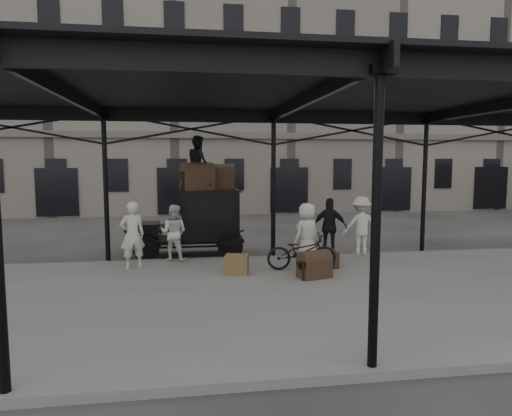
# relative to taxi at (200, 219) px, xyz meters

# --- Properties ---
(ground) EXTENTS (120.00, 120.00, 0.00)m
(ground) POSITION_rel_taxi_xyz_m (2.24, -3.03, -1.20)
(ground) COLOR #383533
(ground) RESTS_ON ground
(platform) EXTENTS (28.00, 8.00, 0.15)m
(platform) POSITION_rel_taxi_xyz_m (2.24, -5.03, -1.13)
(platform) COLOR slate
(platform) RESTS_ON ground
(canopy) EXTENTS (22.50, 9.00, 4.74)m
(canopy) POSITION_rel_taxi_xyz_m (2.24, -4.75, 3.39)
(canopy) COLOR black
(canopy) RESTS_ON ground
(building_frontage) EXTENTS (64.00, 8.00, 14.00)m
(building_frontage) POSITION_rel_taxi_xyz_m (2.24, 14.97, 5.80)
(building_frontage) COLOR slate
(building_frontage) RESTS_ON ground
(taxi) EXTENTS (3.65, 1.55, 2.18)m
(taxi) POSITION_rel_taxi_xyz_m (0.00, 0.00, 0.00)
(taxi) COLOR black
(taxi) RESTS_ON ground
(porter_left) EXTENTS (0.79, 0.64, 1.86)m
(porter_left) POSITION_rel_taxi_xyz_m (-1.91, -2.11, -0.12)
(porter_left) COLOR beige
(porter_left) RESTS_ON platform
(porter_midleft) EXTENTS (0.97, 0.85, 1.67)m
(porter_midleft) POSITION_rel_taxi_xyz_m (-0.82, -1.23, -0.22)
(porter_midleft) COLOR silver
(porter_midleft) RESTS_ON platform
(porter_centre) EXTENTS (1.03, 0.94, 1.78)m
(porter_centre) POSITION_rel_taxi_xyz_m (2.95, -2.41, -0.17)
(porter_centre) COLOR beige
(porter_centre) RESTS_ON platform
(porter_official) EXTENTS (1.14, 0.84, 1.80)m
(porter_official) POSITION_rel_taxi_xyz_m (4.01, -1.23, -0.15)
(porter_official) COLOR black
(porter_official) RESTS_ON platform
(porter_right) EXTENTS (1.25, 0.79, 1.84)m
(porter_right) POSITION_rel_taxi_xyz_m (5.04, -1.23, -0.13)
(porter_right) COLOR silver
(porter_right) RESTS_ON platform
(bicycle) EXTENTS (1.94, 0.80, 1.00)m
(bicycle) POSITION_rel_taxi_xyz_m (2.66, -2.95, -0.56)
(bicycle) COLOR black
(bicycle) RESTS_ON platform
(porter_roof) EXTENTS (0.81, 0.96, 1.74)m
(porter_roof) POSITION_rel_taxi_xyz_m (-0.03, -0.10, 1.84)
(porter_roof) COLOR black
(porter_roof) RESTS_ON taxi
(steamer_trunk_roof_near) EXTENTS (1.12, 0.86, 0.73)m
(steamer_trunk_roof_near) POSITION_rel_taxi_xyz_m (-0.08, -0.25, 1.34)
(steamer_trunk_roof_near) COLOR #40301D
(steamer_trunk_roof_near) RESTS_ON taxi
(steamer_trunk_roof_far) EXTENTS (0.94, 0.58, 0.69)m
(steamer_trunk_roof_far) POSITION_rel_taxi_xyz_m (0.67, 0.20, 1.32)
(steamer_trunk_roof_far) COLOR #40301D
(steamer_trunk_roof_far) RESTS_ON taxi
(steamer_trunk_platform) EXTENTS (0.91, 0.71, 0.59)m
(steamer_trunk_platform) POSITION_rel_taxi_xyz_m (2.77, -3.84, -0.76)
(steamer_trunk_platform) COLOR #40301D
(steamer_trunk_platform) RESTS_ON platform
(wicker_hamper) EXTENTS (0.69, 0.58, 0.50)m
(wicker_hamper) POSITION_rel_taxi_xyz_m (0.86, -3.15, -0.80)
(wicker_hamper) COLOR olive
(wicker_hamper) RESTS_ON platform
(suitcase_upright) EXTENTS (0.17, 0.60, 0.45)m
(suitcase_upright) POSITION_rel_taxi_xyz_m (3.65, -2.75, -0.83)
(suitcase_upright) COLOR #40301D
(suitcase_upright) RESTS_ON platform
(suitcase_flat) EXTENTS (0.58, 0.46, 0.40)m
(suitcase_flat) POSITION_rel_taxi_xyz_m (2.92, -3.35, -0.85)
(suitcase_flat) COLOR #40301D
(suitcase_flat) RESTS_ON platform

